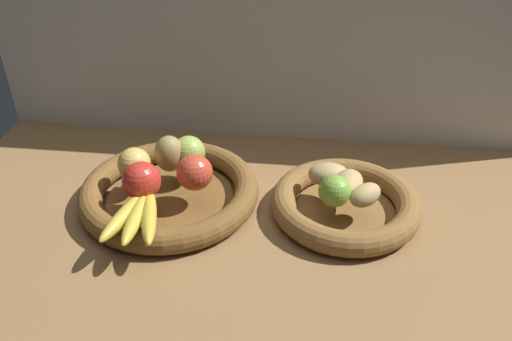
# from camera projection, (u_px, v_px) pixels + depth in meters

# --- Properties ---
(ground_plane) EXTENTS (1.40, 0.90, 0.03)m
(ground_plane) POSITION_uv_depth(u_px,v_px,m) (265.00, 207.00, 1.09)
(ground_plane) COLOR olive
(back_wall) EXTENTS (1.40, 0.03, 0.55)m
(back_wall) POSITION_uv_depth(u_px,v_px,m) (280.00, 29.00, 1.19)
(back_wall) COLOR silver
(back_wall) RESTS_ON ground_plane
(fruit_bowl_left) EXTENTS (0.37, 0.37, 0.05)m
(fruit_bowl_left) POSITION_uv_depth(u_px,v_px,m) (170.00, 192.00, 1.08)
(fruit_bowl_left) COLOR brown
(fruit_bowl_left) RESTS_ON ground_plane
(fruit_bowl_right) EXTENTS (0.30, 0.30, 0.05)m
(fruit_bowl_right) POSITION_uv_depth(u_px,v_px,m) (345.00, 204.00, 1.04)
(fruit_bowl_right) COLOR brown
(fruit_bowl_right) RESTS_ON ground_plane
(apple_red_right) EXTENTS (0.07, 0.07, 0.07)m
(apple_red_right) POSITION_uv_depth(u_px,v_px,m) (195.00, 172.00, 1.02)
(apple_red_right) COLOR #CC422D
(apple_red_right) RESTS_ON fruit_bowl_left
(apple_green_back) EXTENTS (0.07, 0.07, 0.07)m
(apple_green_back) POSITION_uv_depth(u_px,v_px,m) (189.00, 152.00, 1.09)
(apple_green_back) COLOR #99B74C
(apple_green_back) RESTS_ON fruit_bowl_left
(apple_red_front) EXTENTS (0.08, 0.08, 0.08)m
(apple_red_front) POSITION_uv_depth(u_px,v_px,m) (142.00, 181.00, 1.00)
(apple_red_front) COLOR red
(apple_red_front) RESTS_ON fruit_bowl_left
(apple_golden_left) EXTENTS (0.07, 0.07, 0.07)m
(apple_golden_left) POSITION_uv_depth(u_px,v_px,m) (134.00, 164.00, 1.05)
(apple_golden_left) COLOR #DBB756
(apple_golden_left) RESTS_ON fruit_bowl_left
(pear_brown) EXTENTS (0.08, 0.08, 0.08)m
(pear_brown) POSITION_uv_depth(u_px,v_px,m) (169.00, 154.00, 1.08)
(pear_brown) COLOR olive
(pear_brown) RESTS_ON fruit_bowl_left
(banana_bunch_front) EXTENTS (0.11, 0.18, 0.03)m
(banana_bunch_front) POSITION_uv_depth(u_px,v_px,m) (138.00, 213.00, 0.95)
(banana_bunch_front) COLOR gold
(banana_bunch_front) RESTS_ON fruit_bowl_left
(potato_small) EXTENTS (0.08, 0.08, 0.04)m
(potato_small) POSITION_uv_depth(u_px,v_px,m) (365.00, 195.00, 0.98)
(potato_small) COLOR tan
(potato_small) RESTS_ON fruit_bowl_right
(potato_oblong) EXTENTS (0.09, 0.06, 0.05)m
(potato_oblong) POSITION_uv_depth(u_px,v_px,m) (329.00, 175.00, 1.04)
(potato_oblong) COLOR tan
(potato_oblong) RESTS_ON fruit_bowl_right
(potato_large) EXTENTS (0.08, 0.10, 0.05)m
(potato_large) POSITION_uv_depth(u_px,v_px,m) (348.00, 183.00, 1.01)
(potato_large) COLOR tan
(potato_large) RESTS_ON fruit_bowl_right
(lime_near) EXTENTS (0.06, 0.06, 0.06)m
(lime_near) POSITION_uv_depth(u_px,v_px,m) (335.00, 191.00, 0.98)
(lime_near) COLOR #7AAD3D
(lime_near) RESTS_ON fruit_bowl_right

